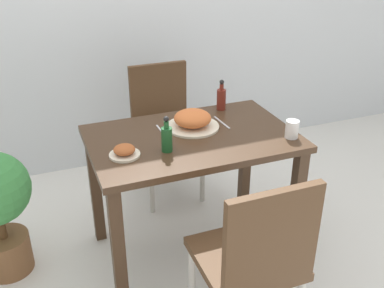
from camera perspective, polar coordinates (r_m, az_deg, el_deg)
ground_plane at (r=2.76m, az=0.00°, el=-13.01°), size 16.00×16.00×0.00m
dining_table at (r=2.41m, az=0.00°, el=-1.50°), size 1.08×0.69×0.75m
chair_near at (r=1.94m, az=7.97°, el=-14.02°), size 0.42×0.42×0.90m
chair_far at (r=3.08m, az=-3.56°, el=2.61°), size 0.42×0.42×0.90m
food_plate at (r=2.43m, az=0.07°, el=3.06°), size 0.29×0.29×0.10m
side_plate at (r=2.17m, az=-8.58°, el=-0.94°), size 0.15×0.15×0.06m
drink_cup at (r=2.37m, az=12.58°, el=1.85°), size 0.07×0.07×0.09m
sauce_bottle at (r=2.67m, az=3.74°, el=5.84°), size 0.05×0.05×0.18m
condiment_bottle at (r=2.17m, az=-3.22°, el=0.78°), size 0.05×0.05×0.18m
fork_utensil at (r=2.39m, az=-3.83°, el=1.53°), size 0.01×0.19×0.00m
spoon_utensil at (r=2.51m, az=3.80°, el=2.76°), size 0.02×0.18×0.00m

